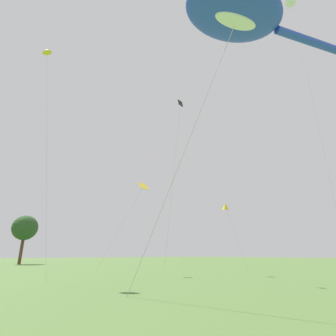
% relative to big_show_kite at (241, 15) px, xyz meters
% --- Properties ---
extents(big_show_kite, '(10.46, 9.48, 12.05)m').
position_rel_big_show_kite_xyz_m(big_show_kite, '(0.00, 0.00, 0.00)').
color(big_show_kite, blue).
rests_on(big_show_kite, ground).
extents(small_kite_stunt_black, '(3.07, 4.01, 8.46)m').
position_rel_big_show_kite_xyz_m(small_kite_stunt_black, '(7.00, 15.68, -3.70)').
color(small_kite_stunt_black, yellow).
rests_on(small_kite_stunt_black, ground).
extents(small_kite_box_yellow, '(1.15, 3.41, 14.88)m').
position_rel_big_show_kite_xyz_m(small_kite_box_yellow, '(6.70, 10.31, 1.41)').
color(small_kite_box_yellow, black).
rests_on(small_kite_box_yellow, ground).
extents(small_kite_tiny_distant, '(0.95, 2.28, 6.35)m').
position_rel_big_show_kite_xyz_m(small_kite_tiny_distant, '(12.56, 10.01, -5.52)').
color(small_kite_tiny_distant, yellow).
rests_on(small_kite_tiny_distant, ground).
extents(small_kite_delta_white, '(1.68, 5.12, 20.48)m').
position_rel_big_show_kite_xyz_m(small_kite_delta_white, '(-2.58, 18.86, 8.50)').
color(small_kite_delta_white, yellow).
rests_on(small_kite_delta_white, ground).
extents(small_kite_bird_shape, '(1.46, 0.91, 19.52)m').
position_rel_big_show_kite_xyz_m(small_kite_bird_shape, '(7.89, 0.05, 7.47)').
color(small_kite_bird_shape, white).
rests_on(small_kite_bird_shape, ground).
extents(tree_pine_center, '(4.55, 4.55, 8.75)m').
position_rel_big_show_kite_xyz_m(tree_pine_center, '(6.73, 50.88, -5.09)').
color(tree_pine_center, '#513823').
rests_on(tree_pine_center, ground).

